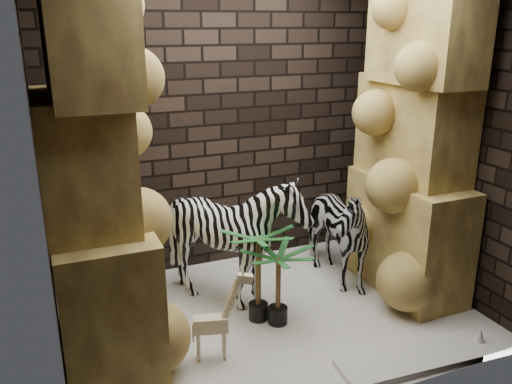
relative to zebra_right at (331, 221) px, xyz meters
name	(u,v)px	position (x,y,z in m)	size (l,w,h in m)	color
floor	(271,315)	(-0.82, -0.40, -0.63)	(3.50, 3.50, 0.00)	silver
wall_back	(221,124)	(-0.82, 0.85, 0.87)	(3.50, 3.50, 0.00)	black
wall_front	(359,196)	(-0.82, -1.65, 0.87)	(3.50, 3.50, 0.00)	black
wall_left	(39,174)	(-2.57, -0.40, 0.87)	(3.00, 3.00, 0.00)	black
wall_right	(444,134)	(0.93, -0.40, 0.87)	(3.00, 3.00, 0.00)	black
rock_pillar_left	(92,169)	(-2.22, -0.40, 0.87)	(0.68, 1.30, 3.00)	#E4D160
rock_pillar_right	(416,137)	(0.60, -0.40, 0.87)	(0.58, 1.25, 3.00)	#E4D160
zebra_right	(331,221)	(0.00, 0.00, 0.00)	(0.57, 1.06, 1.26)	white
zebra_left	(235,245)	(-1.02, -0.07, -0.05)	(1.03, 1.28, 1.16)	white
giraffe_toy	(210,315)	(-1.50, -0.80, -0.25)	(0.39, 0.13, 0.77)	beige
palm_front	(258,275)	(-0.94, -0.41, -0.20)	(0.36, 0.36, 0.86)	#1D5A2B
palm_back	(278,286)	(-0.81, -0.54, -0.28)	(0.36, 0.36, 0.70)	#1D5A2B
surfboard	(426,356)	(0.02, -1.45, -0.60)	(1.44, 0.35, 0.05)	silver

